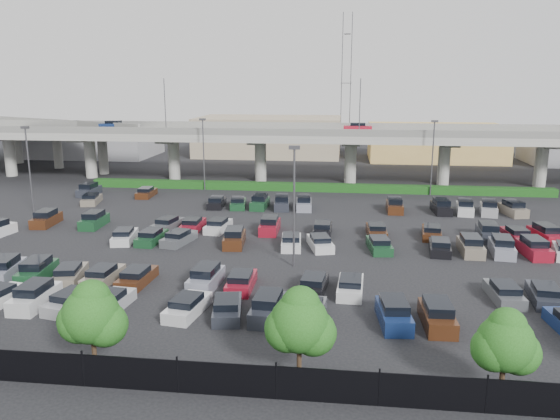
% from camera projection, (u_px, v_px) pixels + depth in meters
% --- Properties ---
extents(ground, '(280.00, 280.00, 0.00)m').
position_uv_depth(ground, '(301.00, 240.00, 54.24)').
color(ground, black).
extents(overpass, '(150.00, 13.00, 15.80)m').
position_uv_depth(overpass, '(317.00, 138.00, 83.62)').
color(overpass, gray).
rests_on(overpass, ground).
extents(on_ramp, '(50.93, 30.13, 8.80)m').
position_uv_depth(on_ramp, '(38.00, 129.00, 100.24)').
color(on_ramp, gray).
rests_on(on_ramp, ground).
extents(hedge, '(66.00, 1.60, 1.10)m').
position_uv_depth(hedge, '(315.00, 187.00, 78.28)').
color(hedge, '#143E12').
rests_on(hedge, ground).
extents(fence, '(70.00, 0.10, 2.00)m').
position_uv_depth(fence, '(255.00, 381.00, 26.98)').
color(fence, black).
rests_on(fence, ground).
extents(tree_row, '(65.07, 3.66, 5.94)m').
position_uv_depth(tree_row, '(274.00, 321.00, 27.72)').
color(tree_row, '#332316').
rests_on(tree_row, ground).
extents(parked_cars, '(63.13, 41.58, 1.67)m').
position_uv_depth(parked_cars, '(303.00, 247.00, 49.77)').
color(parked_cars, gray).
rests_on(parked_cars, ground).
extents(light_poles, '(66.90, 48.38, 10.30)m').
position_uv_depth(light_poles, '(263.00, 174.00, 55.21)').
color(light_poles, '#48474C').
rests_on(light_poles, ground).
extents(distant_buildings, '(138.00, 24.00, 9.00)m').
position_uv_depth(distant_buildings, '(386.00, 140.00, 111.70)').
color(distant_buildings, gray).
rests_on(distant_buildings, ground).
extents(comm_tower, '(2.40, 2.40, 30.00)m').
position_uv_depth(comm_tower, '(346.00, 80.00, 121.72)').
color(comm_tower, '#48474C').
rests_on(comm_tower, ground).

